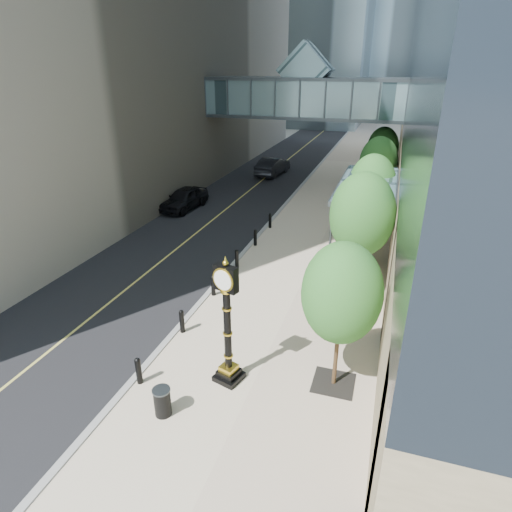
{
  "coord_description": "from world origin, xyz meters",
  "views": [
    {
      "loc": [
        4.61,
        -8.79,
        9.99
      ],
      "look_at": [
        -0.14,
        6.0,
        3.02
      ],
      "focal_mm": 30.0,
      "sensor_mm": 36.0,
      "label": 1
    }
  ],
  "objects_px": {
    "pedestrian": "(365,240)",
    "car_near": "(184,198)",
    "trash_bin": "(163,402)",
    "street_clock": "(228,331)",
    "car_far": "(273,166)"
  },
  "relations": [
    {
      "from": "trash_bin",
      "to": "pedestrian",
      "type": "relative_size",
      "value": 0.53
    },
    {
      "from": "trash_bin",
      "to": "street_clock",
      "type": "bearing_deg",
      "value": 57.54
    },
    {
      "from": "pedestrian",
      "to": "car_near",
      "type": "distance_m",
      "value": 14.35
    },
    {
      "from": "street_clock",
      "to": "trash_bin",
      "type": "height_order",
      "value": "street_clock"
    },
    {
      "from": "car_near",
      "to": "street_clock",
      "type": "bearing_deg",
      "value": -53.2
    },
    {
      "from": "pedestrian",
      "to": "car_near",
      "type": "bearing_deg",
      "value": -17.24
    },
    {
      "from": "street_clock",
      "to": "car_near",
      "type": "bearing_deg",
      "value": 137.39
    },
    {
      "from": "car_far",
      "to": "street_clock",
      "type": "bearing_deg",
      "value": 109.11
    },
    {
      "from": "car_far",
      "to": "trash_bin",
      "type": "bearing_deg",
      "value": 105.9
    },
    {
      "from": "pedestrian",
      "to": "car_near",
      "type": "xyz_separation_m",
      "value": [
        -13.6,
        4.57,
        -0.09
      ]
    },
    {
      "from": "pedestrian",
      "to": "car_near",
      "type": "height_order",
      "value": "pedestrian"
    },
    {
      "from": "trash_bin",
      "to": "pedestrian",
      "type": "height_order",
      "value": "pedestrian"
    },
    {
      "from": "street_clock",
      "to": "pedestrian",
      "type": "xyz_separation_m",
      "value": [
        3.47,
        12.38,
        -1.11
      ]
    },
    {
      "from": "trash_bin",
      "to": "pedestrian",
      "type": "distance_m",
      "value": 15.31
    },
    {
      "from": "street_clock",
      "to": "car_far",
      "type": "relative_size",
      "value": 0.87
    }
  ]
}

